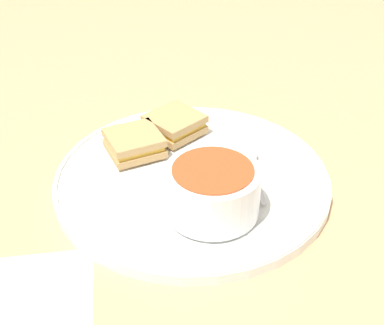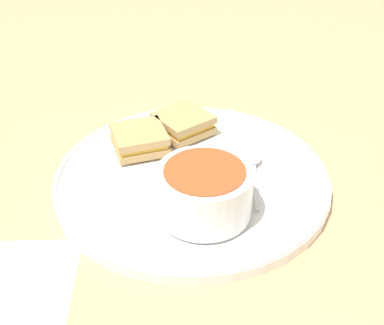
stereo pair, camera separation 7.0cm
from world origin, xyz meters
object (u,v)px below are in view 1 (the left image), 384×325
at_px(soup_bowl, 212,190).
at_px(sandwich_half_near, 175,124).
at_px(spoon, 250,158).
at_px(sandwich_half_far, 134,143).

bearing_deg(soup_bowl, sandwich_half_near, 18.28).
bearing_deg(spoon, sandwich_half_far, 77.72).
relative_size(soup_bowl, sandwich_half_far, 1.18).
height_order(spoon, sandwich_half_near, sandwich_half_near).
height_order(soup_bowl, spoon, soup_bowl).
distance_m(sandwich_half_near, sandwich_half_far, 0.08).
bearing_deg(sandwich_half_near, soup_bowl, -161.72).
distance_m(soup_bowl, sandwich_half_near, 0.19).
height_order(soup_bowl, sandwich_half_far, soup_bowl).
relative_size(spoon, sandwich_half_far, 1.32).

